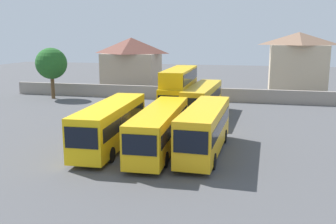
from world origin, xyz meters
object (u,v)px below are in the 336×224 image
bus_1 (111,123)px  house_terrace_left (132,63)px  bus_5 (203,99)px  house_terrace_centre (297,64)px  tree_left_of_lot (51,64)px  bus_3 (205,127)px  bus_2 (160,127)px  bus_4 (179,89)px

bus_1 → house_terrace_left: house_terrace_left is taller
bus_5 → house_terrace_centre: 21.71m
bus_5 → tree_left_of_lot: bearing=-105.3°
tree_left_of_lot → bus_3: bearing=-39.8°
bus_2 → bus_3: 3.41m
bus_1 → bus_5: bearing=155.1°
house_terrace_left → tree_left_of_lot: (-7.70, -11.80, 0.60)m
bus_2 → house_terrace_left: 34.83m
bus_4 → bus_1: bearing=-12.1°
bus_3 → bus_5: size_ratio=0.91×
bus_2 → house_terrace_centre: size_ratio=1.30×
house_terrace_left → bus_1: bearing=-74.1°
house_terrace_centre → house_terrace_left: bearing=178.5°
bus_5 → tree_left_of_lot: tree_left_of_lot is taller
bus_4 → tree_left_of_lot: bearing=-109.8°
bus_3 → tree_left_of_lot: (-24.28, 20.24, 2.88)m
bus_3 → house_terrace_left: (-16.58, 32.03, 2.28)m
bus_2 → tree_left_of_lot: tree_left_of_lot is taller
house_terrace_left → tree_left_of_lot: 14.10m
bus_3 → bus_4: bearing=-159.2°
bus_1 → house_terrace_centre: (16.75, 31.42, 2.71)m
bus_2 → bus_5: bus_5 is taller
bus_3 → house_terrace_centre: bearing=165.1°
bus_3 → tree_left_of_lot: tree_left_of_lot is taller
house_terrace_left → house_terrace_centre: bearing=-1.5°
bus_2 → bus_4: bus_4 is taller
bus_5 → tree_left_of_lot: size_ratio=1.64×
bus_4 → bus_5: size_ratio=0.94×
bus_4 → tree_left_of_lot: 20.67m
bus_5 → bus_1: bearing=-19.8°
bus_4 → house_terrace_centre: bearing=140.1°
bus_1 → bus_4: bearing=166.4°
bus_2 → house_terrace_left: size_ratio=1.32×
bus_5 → house_terrace_centre: bearing=150.5°
bus_2 → bus_3: bus_3 is taller
house_terrace_left → bus_4: bearing=-57.2°
bus_2 → bus_5: size_ratio=1.03×
bus_3 → bus_5: bearing=-169.5°
bus_3 → bus_5: bus_3 is taller
bus_1 → bus_3: bus_3 is taller
bus_2 → house_terrace_left: (-13.17, 32.15, 2.42)m
bus_3 → bus_4: bus_4 is taller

